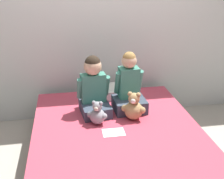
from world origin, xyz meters
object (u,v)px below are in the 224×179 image
object	(u,v)px
child_on_left	(94,88)
child_on_right	(129,88)
teddy_bear_held_by_left_child	(97,114)
bed	(117,146)
pillow_at_headboard	(106,92)
teddy_bear_held_by_right_child	(134,108)
sign_card	(114,132)

from	to	relation	value
child_on_left	child_on_right	bearing A→B (deg)	-7.98
child_on_right	teddy_bear_held_by_left_child	distance (m)	0.48
bed	child_on_right	size ratio (longest dim) A/B	3.05
child_on_right	pillow_at_headboard	world-z (taller)	child_on_right
child_on_left	teddy_bear_held_by_right_child	bearing A→B (deg)	-38.31
child_on_right	child_on_left	bearing A→B (deg)	176.02
child_on_right	pillow_at_headboard	size ratio (longest dim) A/B	1.45
pillow_at_headboard	sign_card	size ratio (longest dim) A/B	2.13
child_on_right	sign_card	distance (m)	0.58
bed	teddy_bear_held_by_right_child	distance (m)	0.42
pillow_at_headboard	sign_card	distance (m)	0.85
bed	pillow_at_headboard	distance (m)	0.83
bed	pillow_at_headboard	xyz separation A→B (m)	(0.00, 0.79, 0.25)
child_on_left	child_on_right	world-z (taller)	child_on_right
teddy_bear_held_by_right_child	pillow_at_headboard	world-z (taller)	teddy_bear_held_by_right_child
teddy_bear_held_by_right_child	bed	bearing A→B (deg)	-114.65
teddy_bear_held_by_right_child	child_on_right	bearing A→B (deg)	114.24
child_on_left	teddy_bear_held_by_left_child	xyz separation A→B (m)	(0.00, -0.27, -0.17)
child_on_right	teddy_bear_held_by_left_child	size ratio (longest dim) A/B	2.62
teddy_bear_held_by_right_child	sign_card	xyz separation A→B (m)	(-0.25, -0.23, -0.12)
sign_card	teddy_bear_held_by_right_child	bearing A→B (deg)	43.31
teddy_bear_held_by_left_child	pillow_at_headboard	world-z (taller)	teddy_bear_held_by_left_child
child_on_left	child_on_right	size ratio (longest dim) A/B	0.96
teddy_bear_held_by_left_child	teddy_bear_held_by_right_child	bearing A→B (deg)	27.91
child_on_left	child_on_right	distance (m)	0.38
teddy_bear_held_by_left_child	child_on_left	bearing A→B (deg)	113.41
child_on_right	sign_card	world-z (taller)	child_on_right
child_on_left	teddy_bear_held_by_right_child	distance (m)	0.47
pillow_at_headboard	bed	bearing A→B (deg)	-90.00
bed	pillow_at_headboard	world-z (taller)	pillow_at_headboard
child_on_right	pillow_at_headboard	distance (m)	0.48
teddy_bear_held_by_right_child	sign_card	size ratio (longest dim) A/B	1.42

